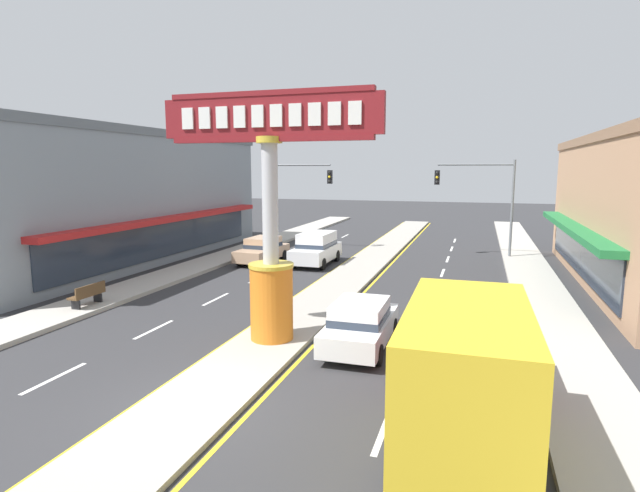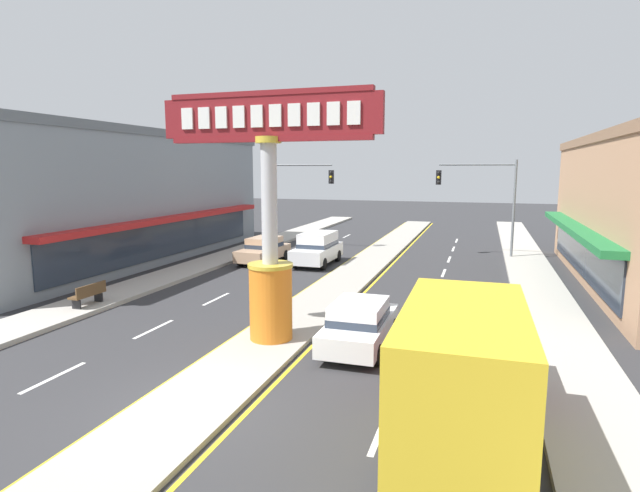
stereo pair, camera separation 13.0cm
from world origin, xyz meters
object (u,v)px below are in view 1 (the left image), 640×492
object	(u,v)px
traffic_light_left_side	(291,189)
suv_near_right_lane	(316,248)
storefront_left	(113,197)
box_truck_far_right_lane	(466,366)
traffic_light_right_side	(483,191)
street_bench	(88,294)
sedan_near_left_lane	(263,250)
district_sign	(270,229)
sedan_mid_left_lane	(361,323)

from	to	relation	value
traffic_light_left_side	suv_near_right_lane	world-z (taller)	traffic_light_left_side
storefront_left	box_truck_far_right_lane	xyz separation A→B (m)	(21.33, -15.48, -2.26)
traffic_light_left_side	traffic_light_right_side	distance (m)	12.89
suv_near_right_lane	street_bench	bearing A→B (deg)	-115.08
traffic_light_right_side	sedan_near_left_lane	distance (m)	14.30
storefront_left	suv_near_right_lane	world-z (taller)	storefront_left
traffic_light_left_side	traffic_light_right_side	xyz separation A→B (m)	(12.89, 0.02, 0.00)
district_sign	sedan_near_left_lane	world-z (taller)	district_sign
traffic_light_left_side	street_bench	size ratio (longest dim) A/B	3.88
sedan_near_left_lane	suv_near_right_lane	bearing A→B (deg)	7.03
traffic_light_left_side	suv_near_right_lane	bearing A→B (deg)	-56.22
sedan_mid_left_lane	storefront_left	bearing A→B (deg)	149.62
suv_near_right_lane	traffic_light_right_side	bearing A→B (deg)	30.05
district_sign	sedan_near_left_lane	size ratio (longest dim) A/B	1.79
traffic_light_left_side	box_truck_far_right_lane	xyz separation A→B (m)	(12.62, -23.32, -2.55)
traffic_light_left_side	sedan_near_left_lane	bearing A→B (deg)	-87.14
suv_near_right_lane	sedan_near_left_lane	size ratio (longest dim) A/B	1.05
sedan_near_left_lane	traffic_light_right_side	bearing A→B (deg)	24.68
street_bench	sedan_mid_left_lane	bearing A→B (deg)	-4.49
district_sign	storefront_left	world-z (taller)	district_sign
traffic_light_left_side	sedan_near_left_lane	distance (m)	6.73
sedan_mid_left_lane	box_truck_far_right_lane	bearing A→B (deg)	-56.01
traffic_light_right_side	suv_near_right_lane	distance (m)	11.24
sedan_near_left_lane	traffic_light_left_side	bearing A→B (deg)	92.86
district_sign	box_truck_far_right_lane	bearing A→B (deg)	-36.10
storefront_left	sedan_mid_left_lane	bearing A→B (deg)	-30.38
street_bench	sedan_near_left_lane	bearing A→B (deg)	78.51
traffic_light_right_side	sedan_mid_left_lane	xyz separation A→B (m)	(-3.58, -18.42, -3.46)
storefront_left	suv_near_right_lane	bearing A→B (deg)	11.41
street_bench	traffic_light_left_side	bearing A→B (deg)	83.16
traffic_light_right_side	suv_near_right_lane	world-z (taller)	traffic_light_right_side
storefront_left	sedan_near_left_lane	world-z (taller)	storefront_left
box_truck_far_right_lane	sedan_mid_left_lane	xyz separation A→B (m)	(-3.32, 4.92, -0.91)
storefront_left	traffic_light_left_side	world-z (taller)	storefront_left
traffic_light_right_side	sedan_near_left_lane	world-z (taller)	traffic_light_right_side
traffic_light_left_side	sedan_mid_left_lane	size ratio (longest dim) A/B	1.44
sedan_near_left_lane	sedan_mid_left_lane	xyz separation A→B (m)	(9.02, -12.63, 0.00)
district_sign	traffic_light_right_side	world-z (taller)	district_sign
district_sign	box_truck_far_right_lane	size ratio (longest dim) A/B	1.13
traffic_light_left_side	street_bench	bearing A→B (deg)	-96.84
storefront_left	box_truck_far_right_lane	size ratio (longest dim) A/B	3.47
traffic_light_right_side	sedan_mid_left_lane	world-z (taller)	traffic_light_right_side
district_sign	sedan_near_left_lane	xyz separation A→B (m)	(-6.16, 13.05, -2.94)
traffic_light_right_side	box_truck_far_right_lane	xyz separation A→B (m)	(-0.27, -23.34, -2.55)
suv_near_right_lane	box_truck_far_right_lane	world-z (taller)	box_truck_far_right_lane
district_sign	sedan_mid_left_lane	bearing A→B (deg)	8.22
traffic_light_left_side	box_truck_far_right_lane	bearing A→B (deg)	-61.57
sedan_near_left_lane	street_bench	world-z (taller)	sedan_near_left_lane
storefront_left	traffic_light_left_side	distance (m)	11.72
sedan_near_left_lane	district_sign	bearing A→B (deg)	-64.73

